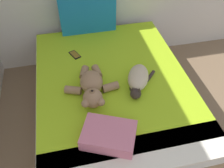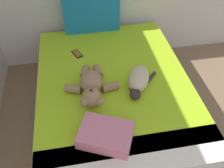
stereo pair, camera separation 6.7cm
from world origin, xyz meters
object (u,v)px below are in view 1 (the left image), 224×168
patterned_cushion (88,13)px  throw_pillow (109,135)px  cell_phone (75,55)px  cat (138,79)px  teddy_bear (92,87)px  bed (113,97)px

patterned_cushion → throw_pillow: (-0.08, -1.55, -0.19)m
cell_phone → patterned_cushion: bearing=63.3°
cat → cell_phone: bearing=132.7°
teddy_bear → bed: bearing=31.4°
teddy_bear → throw_pillow: size_ratio=1.43×
bed → teddy_bear: size_ratio=3.44×
teddy_bear → cell_phone: size_ratio=3.47×
bed → throw_pillow: bearing=-105.3°
bed → patterned_cushion: (-0.10, 0.90, 0.51)m
throw_pillow → patterned_cushion: bearing=87.1°
teddy_bear → cell_phone: 0.61m
cat → teddy_bear: bearing=-178.0°
bed → cell_phone: size_ratio=11.94×
cell_phone → teddy_bear: bearing=-80.8°
bed → cell_phone: (-0.32, 0.46, 0.27)m
teddy_bear → throw_pillow: teddy_bear is taller
cat → cell_phone: 0.79m
bed → cat: cat is taller
cell_phone → cat: bearing=-47.3°
bed → throw_pillow: (-0.18, -0.65, 0.32)m
bed → cat: bearing=-29.8°
cell_phone → throw_pillow: (0.14, -1.11, 0.05)m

